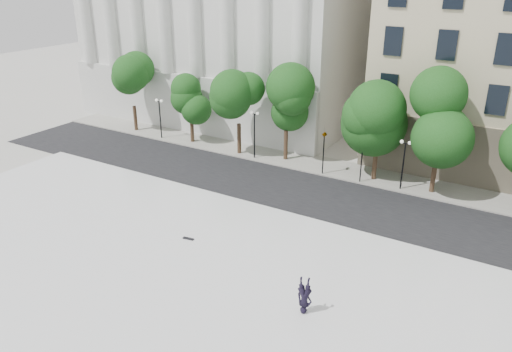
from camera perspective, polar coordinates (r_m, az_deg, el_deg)
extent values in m
plane|color=beige|center=(25.90, -14.35, -16.30)|extent=(160.00, 160.00, 0.00)
cube|color=silver|center=(27.45, -9.93, -12.76)|extent=(44.00, 22.00, 0.45)
cube|color=black|center=(38.45, 4.64, -1.88)|extent=(60.00, 8.00, 0.02)
cube|color=#A09E94|center=(43.47, 8.19, 1.03)|extent=(60.00, 4.00, 0.12)
cylinder|color=black|center=(41.31, 7.70, 2.39)|extent=(0.10, 0.10, 3.50)
imported|color=black|center=(40.63, 7.85, 5.19)|extent=(0.87, 1.86, 0.73)
cylinder|color=black|center=(40.24, 11.95, 1.52)|extent=(0.10, 0.10, 3.50)
imported|color=black|center=(39.55, 12.19, 4.31)|extent=(0.92, 1.58, 0.63)
imported|color=black|center=(25.19, 5.52, -14.77)|extent=(1.17, 2.11, 0.54)
cube|color=black|center=(31.40, -7.74, -7.10)|extent=(0.74, 0.30, 0.07)
cylinder|color=#382619|center=(53.98, -13.62, 6.40)|extent=(0.36, 0.36, 2.68)
sphere|color=#164012|center=(53.10, -13.98, 10.16)|extent=(4.00, 4.00, 4.00)
cylinder|color=#382619|center=(49.34, -7.31, 5.14)|extent=(0.36, 0.36, 2.38)
sphere|color=#164012|center=(48.46, -7.50, 8.79)|extent=(3.40, 3.40, 3.40)
cylinder|color=#382619|center=(45.77, -1.94, 4.24)|extent=(0.36, 0.36, 2.90)
sphere|color=#164012|center=(44.67, -2.01, 9.02)|extent=(3.44, 3.44, 3.44)
cylinder|color=#382619|center=(44.35, 3.42, 3.50)|extent=(0.36, 0.36, 2.77)
sphere|color=#164012|center=(43.25, 3.53, 8.20)|extent=(3.53, 3.53, 3.53)
cylinder|color=#382619|center=(41.23, 13.40, 1.15)|extent=(0.36, 0.36, 2.47)
sphere|color=#164012|center=(40.15, 13.83, 5.61)|extent=(4.47, 4.47, 4.47)
cylinder|color=#382619|center=(39.99, 19.66, 0.22)|extent=(0.36, 0.36, 3.14)
sphere|color=#164012|center=(38.65, 20.49, 6.06)|extent=(3.91, 3.91, 3.91)
cylinder|color=black|center=(50.68, -10.87, 6.25)|extent=(0.12, 0.12, 3.83)
cube|color=black|center=(50.18, -11.03, 8.35)|extent=(0.60, 0.06, 0.06)
sphere|color=white|center=(50.35, -11.30, 8.49)|extent=(0.28, 0.28, 0.28)
sphere|color=white|center=(49.96, -10.78, 8.42)|extent=(0.28, 0.28, 0.28)
cylinder|color=black|center=(44.37, -0.18, 4.51)|extent=(0.12, 0.12, 4.16)
cube|color=black|center=(43.76, -0.19, 7.10)|extent=(0.60, 0.06, 0.06)
sphere|color=white|center=(43.88, -0.53, 7.28)|extent=(0.28, 0.28, 0.28)
sphere|color=white|center=(43.59, 0.15, 7.17)|extent=(0.28, 0.28, 0.28)
cylinder|color=black|center=(39.65, 16.43, 0.98)|extent=(0.12, 0.12, 3.81)
cube|color=black|center=(39.01, 16.74, 3.58)|extent=(0.60, 0.06, 0.06)
sphere|color=white|center=(39.04, 16.33, 3.80)|extent=(0.28, 0.28, 0.28)
sphere|color=white|center=(38.91, 17.18, 3.63)|extent=(0.28, 0.28, 0.28)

